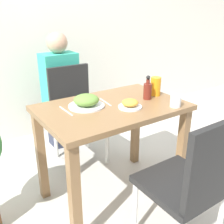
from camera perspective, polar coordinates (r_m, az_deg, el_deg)
name	(u,v)px	position (r m, az deg, el deg)	size (l,w,h in m)	color
ground_plane	(112,193)	(2.19, 0.00, -17.30)	(16.00, 16.00, 0.00)	beige
wall_back	(35,16)	(2.98, -16.44, 19.49)	(8.00, 0.05, 2.60)	silver
dining_table	(112,123)	(1.86, 0.00, -2.37)	(0.99, 0.65, 0.75)	olive
chair_near	(192,181)	(1.54, 17.03, -14.13)	(0.42, 0.42, 0.89)	black
chair_far	(76,109)	(2.45, -7.94, 0.55)	(0.42, 0.42, 0.89)	black
food_plate	(86,101)	(1.78, -5.61, 2.32)	(0.25, 0.25, 0.09)	white
side_plate	(130,104)	(1.76, 3.96, 1.73)	(0.16, 0.16, 0.06)	white
drink_cup	(176,101)	(1.82, 13.68, 2.28)	(0.07, 0.07, 0.08)	white
juice_glass	(156,86)	(2.02, 9.54, 5.51)	(0.08, 0.08, 0.14)	orange
sauce_bottle	(148,90)	(1.93, 7.75, 4.74)	(0.06, 0.06, 0.18)	maroon
fork_utensil	(66,111)	(1.73, -10.01, 0.23)	(0.01, 0.19, 0.00)	silver
spoon_utensil	(105,102)	(1.86, -1.44, 2.18)	(0.03, 0.18, 0.00)	silver
person_figure	(61,92)	(2.72, -11.10, 4.31)	(0.34, 0.22, 1.17)	#2D3347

